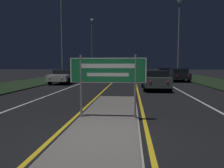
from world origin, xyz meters
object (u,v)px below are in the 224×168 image
at_px(streetlight_left_near, 62,22).
at_px(car_receding_2, 164,72).
at_px(highway_sign, 108,73).
at_px(streetlight_right_near, 179,25).
at_px(car_receding_1, 178,74).
at_px(streetlight_left_far, 92,39).
at_px(car_approaching_0, 64,76).
at_px(car_receding_0, 155,79).

bearing_deg(streetlight_left_near, car_receding_2, 47.34).
bearing_deg(streetlight_left_near, highway_sign, -66.83).
bearing_deg(streetlight_right_near, car_receding_2, 94.00).
relative_size(highway_sign, car_receding_1, 0.54).
relative_size(highway_sign, streetlight_left_far, 0.24).
relative_size(car_receding_2, car_approaching_0, 0.87).
relative_size(car_receding_0, car_approaching_0, 0.92).
relative_size(streetlight_left_near, car_approaching_0, 1.96).
xyz_separation_m(streetlight_right_near, car_receding_0, (-3.71, -10.27, -5.67)).
bearing_deg(car_approaching_0, car_receding_2, 48.93).
relative_size(streetlight_left_far, car_approaching_0, 2.13).
xyz_separation_m(highway_sign, streetlight_left_near, (-6.10, 14.26, 4.44)).
bearing_deg(streetlight_right_near, streetlight_left_near, -157.36).
distance_m(streetlight_right_near, car_approaching_0, 14.43).
relative_size(highway_sign, streetlight_right_near, 0.26).
bearing_deg(highway_sign, car_approaching_0, 112.81).
bearing_deg(car_receding_2, highway_sign, -101.87).
height_order(streetlight_right_near, car_receding_2, streetlight_right_near).
relative_size(streetlight_right_near, car_approaching_0, 2.00).
height_order(streetlight_left_far, car_receding_1, streetlight_left_far).
bearing_deg(car_receding_1, car_approaching_0, -161.84).
bearing_deg(highway_sign, car_receding_0, 74.59).
bearing_deg(highway_sign, car_receding_2, 78.13).
bearing_deg(car_receding_0, streetlight_right_near, 70.16).
relative_size(streetlight_right_near, car_receding_1, 2.06).
height_order(streetlight_right_near, car_receding_0, streetlight_right_near).
bearing_deg(highway_sign, streetlight_left_near, 113.17).
bearing_deg(car_receding_0, car_approaching_0, 150.51).
distance_m(streetlight_right_near, car_receding_0, 12.30).
distance_m(car_receding_1, car_receding_2, 9.36).
relative_size(streetlight_left_far, car_receding_2, 2.45).
distance_m(car_receding_2, car_approaching_0, 17.52).
xyz_separation_m(streetlight_right_near, car_approaching_0, (-12.04, -5.55, -5.70)).
bearing_deg(car_receding_2, streetlight_left_near, -132.66).
bearing_deg(car_receding_2, streetlight_left_far, 154.31).
relative_size(streetlight_left_near, car_receding_0, 2.14).
distance_m(highway_sign, car_receding_1, 18.67).
height_order(streetlight_left_near, streetlight_left_far, streetlight_left_far).
distance_m(streetlight_left_far, car_receding_2, 14.66).
xyz_separation_m(car_receding_1, car_approaching_0, (-11.73, -3.85, -0.02)).
relative_size(streetlight_right_near, car_receding_0, 2.18).
xyz_separation_m(car_receding_2, car_approaching_0, (-11.51, -13.21, 0.00)).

